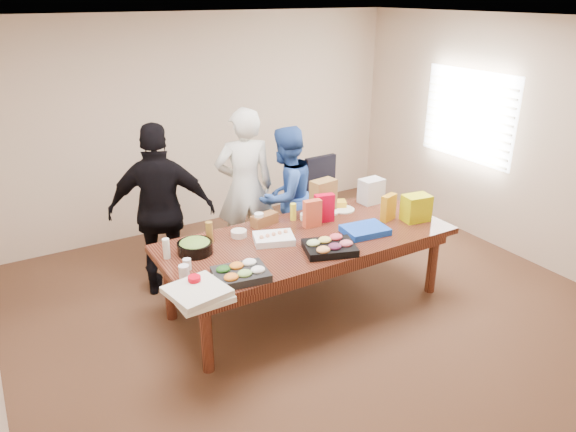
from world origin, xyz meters
TOP-DOWN VIEW (x-y plane):
  - floor at (0.00, 0.00)m, footprint 5.50×5.00m
  - ceiling at (0.00, 0.00)m, footprint 5.50×5.00m
  - wall_back at (0.00, 2.50)m, footprint 5.50×0.04m
  - wall_front at (0.00, -2.50)m, footprint 5.50×0.04m
  - wall_right at (2.75, 0.00)m, footprint 0.04×5.00m
  - window_panel at (2.72, 0.60)m, footprint 0.03×1.40m
  - window_blinds at (2.68, 0.60)m, footprint 0.04×1.36m
  - conference_table at (0.00, 0.00)m, footprint 2.80×1.20m
  - office_chair at (1.02, 1.09)m, footprint 0.53×0.53m
  - person_center at (-0.08, 1.16)m, footprint 0.74×0.59m
  - person_right at (0.31, 0.94)m, footprint 0.93×0.82m
  - person_left at (-1.09, 0.98)m, footprint 1.13×0.82m
  - veggie_tray at (-0.90, -0.40)m, footprint 0.48×0.40m
  - fruit_tray at (0.00, -0.37)m, footprint 0.54×0.48m
  - sheet_cake at (-0.33, 0.06)m, footprint 0.44×0.38m
  - salad_bowl at (-1.05, 0.22)m, footprint 0.37×0.37m
  - chip_bag_blue at (0.52, -0.22)m, footprint 0.45×0.36m
  - chip_bag_red at (0.34, 0.22)m, footprint 0.21×0.13m
  - chip_bag_yellow at (0.92, -0.08)m, footprint 0.19×0.12m
  - chip_bag_orange at (0.17, 0.18)m, footprint 0.19×0.10m
  - mayo_jar at (-0.29, 0.44)m, footprint 0.11×0.11m
  - mustard_bottle at (0.09, 0.41)m, footprint 0.08×0.08m
  - dressing_bottle at (-0.85, 0.35)m, footprint 0.08×0.08m
  - ranch_bottle at (-1.30, 0.25)m, footprint 0.07×0.07m
  - banana_bunch at (0.67, 0.47)m, footprint 0.26×0.21m
  - bread_loaf at (-0.22, 0.46)m, footprint 0.30×0.18m
  - kraft_bag at (0.48, 0.45)m, footprint 0.28×0.19m
  - red_cup at (-1.30, -0.41)m, footprint 0.11×0.11m
  - clear_cup_a at (-1.30, -0.18)m, footprint 0.10×0.10m
  - clear_cup_b at (-1.22, -0.04)m, footprint 0.08×0.08m
  - pizza_box_lower at (-1.30, -0.52)m, footprint 0.43×0.43m
  - pizza_box_upper at (-1.33, -0.53)m, footprint 0.47×0.47m
  - plate_a at (0.69, 0.37)m, footprint 0.32×0.32m
  - plate_b at (0.52, 0.41)m, footprint 0.28×0.28m
  - dip_bowl_a at (0.23, 0.35)m, footprint 0.16×0.16m
  - dip_bowl_b at (-0.56, 0.33)m, footprint 0.18×0.18m
  - grocery_bag_white at (1.09, 0.39)m, footprint 0.26×0.19m
  - grocery_bag_yellow at (1.16, -0.23)m, footprint 0.29×0.22m

SIDE VIEW (x-z plane):
  - floor at x=0.00m, z-range -0.02..0.00m
  - conference_table at x=0.00m, z-range 0.00..0.75m
  - office_chair at x=1.02m, z-range 0.00..1.01m
  - plate_a at x=0.69m, z-range 0.75..0.76m
  - plate_b at x=0.52m, z-range 0.75..0.77m
  - pizza_box_lower at x=-1.30m, z-range 0.75..0.80m
  - dip_bowl_a at x=0.23m, z-range 0.75..0.81m
  - dip_bowl_b at x=-0.56m, z-range 0.75..0.81m
  - chip_bag_blue at x=0.52m, z-range 0.75..0.81m
  - sheet_cake at x=-0.33m, z-range 0.75..0.81m
  - veggie_tray at x=-0.90m, z-range 0.75..0.82m
  - fruit_tray at x=0.00m, z-range 0.75..0.82m
  - banana_bunch at x=0.67m, z-range 0.75..0.82m
  - person_right at x=0.31m, z-range 0.00..1.58m
  - clear_cup_b at x=-1.22m, z-range 0.75..0.85m
  - salad_bowl at x=-1.05m, z-range 0.75..0.85m
  - bread_loaf at x=-0.22m, z-range 0.75..0.86m
  - clear_cup_a at x=-1.30m, z-range 0.75..0.87m
  - red_cup at x=-1.30m, z-range 0.75..0.88m
  - pizza_box_upper at x=-1.33m, z-range 0.80..0.84m
  - mayo_jar at x=-0.29m, z-range 0.75..0.89m
  - mustard_bottle at x=0.09m, z-range 0.75..0.93m
  - ranch_bottle at x=-1.30m, z-range 0.75..0.93m
  - dressing_bottle at x=-0.85m, z-range 0.75..0.96m
  - grocery_bag_yellow at x=1.16m, z-range 0.75..1.02m
  - grocery_bag_white at x=1.09m, z-range 0.75..1.02m
  - chip_bag_yellow at x=0.92m, z-range 0.75..1.02m
  - chip_bag_orange at x=0.17m, z-range 0.75..1.03m
  - person_left at x=-1.09m, z-range 0.00..1.79m
  - chip_bag_red at x=0.34m, z-range 0.75..1.04m
  - person_center at x=-0.08m, z-range 0.00..1.80m
  - kraft_bag at x=0.48m, z-range 0.75..1.10m
  - wall_back at x=0.00m, z-range 0.00..2.70m
  - wall_front at x=0.00m, z-range 0.00..2.70m
  - wall_right at x=2.75m, z-range 0.00..2.70m
  - window_panel at x=2.72m, z-range 0.95..2.05m
  - window_blinds at x=2.68m, z-range 1.00..2.00m
  - ceiling at x=0.00m, z-range 2.70..2.72m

